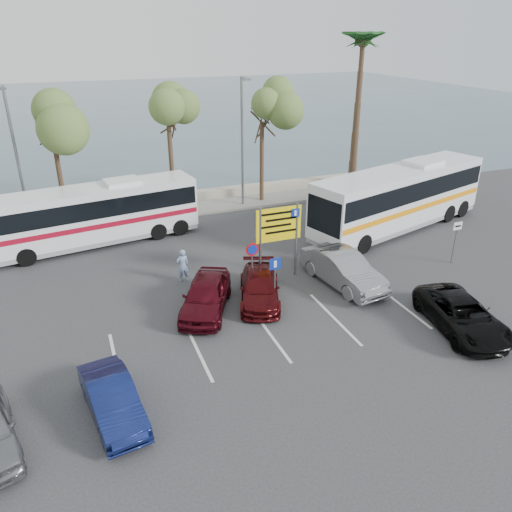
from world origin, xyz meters
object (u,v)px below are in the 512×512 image
object	(u,v)px
coach_bus_left	(96,217)
pedestrian_far	(411,213)
pedestrian_near	(183,265)
car_blue	(112,399)
street_lamp_left	(16,154)
street_lamp_right	(243,136)
coach_bus_right	(399,200)
suv_black	(462,315)
car_maroon	(260,288)
car_red	(206,295)
direction_sign	(279,230)
car_silver_b	(343,269)

from	to	relation	value
coach_bus_left	pedestrian_far	bearing A→B (deg)	-12.88
pedestrian_near	pedestrian_far	xyz separation A→B (m)	(14.24, 2.02, 0.02)
car_blue	street_lamp_left	bearing A→B (deg)	90.28
street_lamp_right	car_blue	bearing A→B (deg)	-121.32
coach_bus_right	suv_black	world-z (taller)	coach_bus_right
street_lamp_right	car_maroon	size ratio (longest dim) A/B	1.94
car_blue	coach_bus_right	bearing A→B (deg)	21.34
coach_bus_left	car_maroon	bearing A→B (deg)	-56.75
street_lamp_left	car_red	distance (m)	14.44
direction_sign	car_silver_b	size ratio (longest dim) A/B	0.77
car_maroon	car_silver_b	distance (m)	4.10
coach_bus_right	car_maroon	distance (m)	11.81
direction_sign	pedestrian_near	xyz separation A→B (m)	(-4.25, 1.28, -1.63)
car_blue	pedestrian_far	world-z (taller)	pedestrian_far
street_lamp_right	pedestrian_near	distance (m)	11.62
street_lamp_right	coach_bus_right	bearing A→B (deg)	-44.92
coach_bus_right	street_lamp_left	bearing A→B (deg)	160.70
street_lamp_left	suv_black	distance (m)	23.62
car_red	pedestrian_far	size ratio (longest dim) A/B	2.61
car_blue	pedestrian_far	distance (m)	20.90
car_red	car_silver_b	xyz separation A→B (m)	(6.50, 0.00, 0.05)
pedestrian_near	car_maroon	bearing A→B (deg)	130.33
direction_sign	pedestrian_far	size ratio (longest dim) A/B	2.20
direction_sign	coach_bus_right	xyz separation A→B (m)	(9.04, 3.30, -0.67)
car_maroon	coach_bus_left	bearing A→B (deg)	143.30
pedestrian_far	car_red	bearing A→B (deg)	103.58
coach_bus_right	car_maroon	xyz separation A→B (m)	(-10.64, -5.00, -1.16)
street_lamp_left	pedestrian_far	world-z (taller)	street_lamp_left
coach_bus_left	pedestrian_far	distance (m)	17.97
coach_bus_left	car_blue	distance (m)	14.06
car_red	car_silver_b	distance (m)	6.50
suv_black	car_silver_b	size ratio (longest dim) A/B	0.98
coach_bus_right	pedestrian_far	size ratio (longest dim) A/B	7.59
street_lamp_left	coach_bus_right	xyz separation A→B (m)	(20.04, -7.02, -2.84)
car_red	pedestrian_near	world-z (taller)	pedestrian_near
coach_bus_left	car_blue	size ratio (longest dim) A/B	2.95
coach_bus_right	car_silver_b	size ratio (longest dim) A/B	2.65
coach_bus_left	car_red	bearing A→B (deg)	-68.75
car_blue	pedestrian_far	xyz separation A→B (m)	(18.36, 10.00, 0.20)
coach_bus_right	suv_black	size ratio (longest dim) A/B	2.69
coach_bus_left	car_red	world-z (taller)	coach_bus_left
street_lamp_right	pedestrian_far	xyz separation A→B (m)	(8.00, -7.02, -3.78)
coach_bus_right	car_silver_b	xyz separation A→B (m)	(-6.54, -5.00, -0.99)
car_silver_b	car_maroon	bearing A→B (deg)	171.62
direction_sign	car_maroon	distance (m)	2.97
street_lamp_right	car_red	xyz separation A→B (m)	(-6.00, -12.02, -3.87)
direction_sign	pedestrian_far	world-z (taller)	direction_sign
car_silver_b	pedestrian_far	world-z (taller)	pedestrian_far
coach_bus_right	pedestrian_far	world-z (taller)	coach_bus_right
coach_bus_left	car_silver_b	xyz separation A→B (m)	(10.00, -9.00, -0.79)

